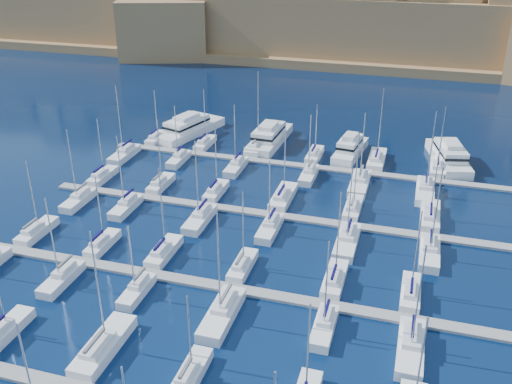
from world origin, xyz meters
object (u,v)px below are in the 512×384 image
(motor_yacht_b, at_px, (269,137))
(motor_yacht_a, at_px, (189,128))
(sailboat_2, at_px, (103,346))
(motor_yacht_d, at_px, (449,156))
(motor_yacht_c, at_px, (350,148))

(motor_yacht_b, bearing_deg, motor_yacht_a, 178.60)
(sailboat_2, relative_size, motor_yacht_b, 0.86)
(motor_yacht_b, height_order, motor_yacht_d, same)
(motor_yacht_a, height_order, motor_yacht_d, same)
(sailboat_2, distance_m, motor_yacht_c, 70.85)
(sailboat_2, relative_size, motor_yacht_a, 0.79)
(sailboat_2, relative_size, motor_yacht_c, 1.08)
(motor_yacht_a, distance_m, motor_yacht_c, 37.66)
(motor_yacht_b, bearing_deg, motor_yacht_c, -6.12)
(motor_yacht_b, xyz_separation_m, motor_yacht_c, (18.15, -1.95, 0.00))
(motor_yacht_c, bearing_deg, motor_yacht_d, 4.87)
(motor_yacht_a, relative_size, motor_yacht_c, 1.37)
(sailboat_2, height_order, motor_yacht_c, sailboat_2)
(motor_yacht_b, relative_size, motor_yacht_d, 1.00)
(motor_yacht_c, distance_m, motor_yacht_d, 20.04)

